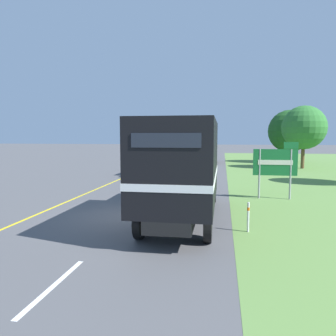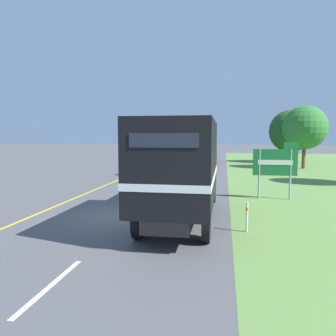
# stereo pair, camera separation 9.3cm
# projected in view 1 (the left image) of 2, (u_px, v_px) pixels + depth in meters

# --- Properties ---
(ground_plane) EXTENTS (200.00, 200.00, 0.00)m
(ground_plane) POSITION_uv_depth(u_px,v_px,m) (132.00, 216.00, 12.40)
(ground_plane) COLOR #515154
(edge_line_yellow) EXTENTS (0.12, 62.72, 0.01)m
(edge_line_yellow) POSITION_uv_depth(u_px,v_px,m) (137.00, 172.00, 27.34)
(edge_line_yellow) COLOR yellow
(edge_line_yellow) RESTS_ON ground
(centre_dash_nearest) EXTENTS (0.12, 2.60, 0.01)m
(centre_dash_nearest) POSITION_uv_depth(u_px,v_px,m) (54.00, 286.00, 6.65)
(centre_dash_nearest) COLOR white
(centre_dash_nearest) RESTS_ON ground
(centre_dash_near) EXTENTS (0.12, 2.60, 0.01)m
(centre_dash_near) POSITION_uv_depth(u_px,v_px,m) (137.00, 211.00, 13.13)
(centre_dash_near) COLOR white
(centre_dash_near) RESTS_ON ground
(centre_dash_mid_a) EXTENTS (0.12, 2.60, 0.01)m
(centre_dash_mid_a) POSITION_uv_depth(u_px,v_px,m) (165.00, 186.00, 19.60)
(centre_dash_mid_a) COLOR white
(centre_dash_mid_a) RESTS_ON ground
(centre_dash_mid_b) EXTENTS (0.12, 2.60, 0.01)m
(centre_dash_mid_b) POSITION_uv_depth(u_px,v_px,m) (180.00, 174.00, 26.08)
(centre_dash_mid_b) COLOR white
(centre_dash_mid_b) RESTS_ON ground
(centre_dash_far) EXTENTS (0.12, 2.60, 0.01)m
(centre_dash_far) POSITION_uv_depth(u_px,v_px,m) (188.00, 166.00, 32.56)
(centre_dash_far) COLOR white
(centre_dash_far) RESTS_ON ground
(centre_dash_farthest) EXTENTS (0.12, 2.60, 0.01)m
(centre_dash_farthest) POSITION_uv_depth(u_px,v_px,m) (194.00, 161.00, 39.04)
(centre_dash_farthest) COLOR white
(centre_dash_farthest) RESTS_ON ground
(horse_trailer_truck) EXTENTS (2.35, 7.77, 3.52)m
(horse_trailer_truck) POSITION_uv_depth(u_px,v_px,m) (183.00, 166.00, 11.62)
(horse_trailer_truck) COLOR black
(horse_trailer_truck) RESTS_ON ground
(lead_car_white) EXTENTS (1.80, 4.44, 1.96)m
(lead_car_white) POSITION_uv_depth(u_px,v_px,m) (151.00, 162.00, 25.31)
(lead_car_white) COLOR black
(lead_car_white) RESTS_ON ground
(lead_car_black_ahead) EXTENTS (1.80, 4.26, 2.00)m
(lead_car_black_ahead) POSITION_uv_depth(u_px,v_px,m) (208.00, 154.00, 36.55)
(lead_car_black_ahead) COLOR black
(lead_car_black_ahead) RESTS_ON ground
(highway_sign) EXTENTS (2.05, 0.09, 2.74)m
(highway_sign) POSITION_uv_depth(u_px,v_px,m) (276.00, 164.00, 15.58)
(highway_sign) COLOR #9E9EA3
(highway_sign) RESTS_ON ground
(roadside_tree_mid) EXTENTS (4.00, 4.00, 5.76)m
(roadside_tree_mid) POSITION_uv_depth(u_px,v_px,m) (304.00, 128.00, 29.90)
(roadside_tree_mid) COLOR brown
(roadside_tree_mid) RESTS_ON ground
(roadside_tree_far) EXTENTS (4.70, 4.70, 5.89)m
(roadside_tree_far) POSITION_uv_depth(u_px,v_px,m) (290.00, 131.00, 36.40)
(roadside_tree_far) COLOR brown
(roadside_tree_far) RESTS_ON ground
(delineator_post) EXTENTS (0.08, 0.08, 0.95)m
(delineator_post) POSITION_uv_depth(u_px,v_px,m) (248.00, 216.00, 10.31)
(delineator_post) COLOR white
(delineator_post) RESTS_ON ground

